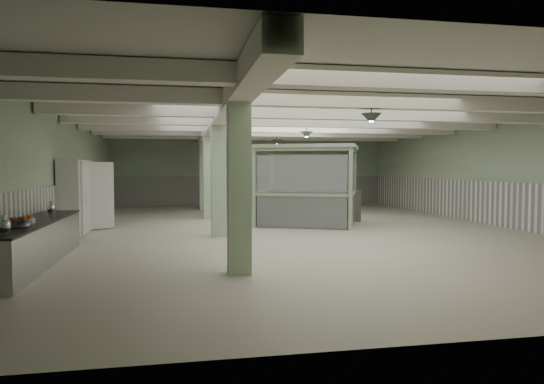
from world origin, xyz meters
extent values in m
plane|color=beige|center=(0.00, 0.00, 0.00)|extent=(20.00, 20.00, 0.00)
cube|color=beige|center=(0.00, 0.00, 3.60)|extent=(14.00, 20.00, 0.02)
cube|color=#A0B893|center=(0.00, 10.00, 1.80)|extent=(14.00, 0.02, 3.60)
cube|color=#A0B893|center=(0.00, -10.00, 1.80)|extent=(14.00, 0.02, 3.60)
cube|color=#A0B893|center=(-7.00, 0.00, 1.80)|extent=(0.02, 20.00, 3.60)
cube|color=#A0B893|center=(7.00, 0.00, 1.80)|extent=(0.02, 20.00, 3.60)
cube|color=white|center=(-6.97, 0.00, 0.75)|extent=(0.05, 19.90, 1.50)
cube|color=white|center=(6.97, 0.00, 0.75)|extent=(0.05, 19.90, 1.50)
cube|color=white|center=(0.00, 9.97, 0.75)|extent=(13.90, 0.05, 1.50)
cube|color=silver|center=(-2.50, 0.00, 3.38)|extent=(0.45, 19.90, 0.40)
cube|color=silver|center=(0.00, -7.50, 3.42)|extent=(13.90, 0.35, 0.32)
cube|color=silver|center=(0.00, -5.00, 3.42)|extent=(13.90, 0.35, 0.32)
cube|color=silver|center=(0.00, -2.50, 3.42)|extent=(13.90, 0.35, 0.32)
cube|color=silver|center=(0.00, 0.00, 3.42)|extent=(13.90, 0.35, 0.32)
cube|color=silver|center=(0.00, 2.50, 3.42)|extent=(13.90, 0.35, 0.32)
cube|color=silver|center=(0.00, 5.00, 3.42)|extent=(13.90, 0.35, 0.32)
cube|color=silver|center=(0.00, 7.50, 3.42)|extent=(13.90, 0.35, 0.32)
cube|color=#B0CDA5|center=(-2.50, -6.00, 1.80)|extent=(0.42, 0.42, 3.60)
cube|color=#B0CDA5|center=(-2.50, -1.00, 1.80)|extent=(0.42, 0.42, 3.60)
cube|color=#B0CDA5|center=(-2.50, 4.00, 1.80)|extent=(0.42, 0.42, 3.60)
cube|color=#B0CDA5|center=(-2.50, 8.00, 1.80)|extent=(0.42, 0.42, 3.60)
cone|color=#2D3C30|center=(0.50, -5.00, 3.05)|extent=(0.44, 0.44, 0.22)
cone|color=#2D3C30|center=(0.50, 0.50, 3.05)|extent=(0.44, 0.44, 0.22)
cone|color=#2D3C30|center=(0.50, 5.50, 3.05)|extent=(0.44, 0.44, 0.22)
cube|color=#B4B5B9|center=(-6.54, -4.50, 0.44)|extent=(0.83, 4.95, 0.88)
cube|color=black|center=(-6.54, -4.50, 0.89)|extent=(0.87, 4.99, 0.04)
cylinder|color=#B2B2B7|center=(-6.49, -4.90, 0.95)|extent=(0.28, 0.28, 0.10)
cube|color=silver|center=(-6.65, 0.40, 1.11)|extent=(0.60, 2.41, 2.21)
cube|color=silver|center=(-6.32, -0.16, 1.11)|extent=(0.06, 0.90, 2.11)
cube|color=silver|center=(-6.20, 1.05, 1.11)|extent=(0.73, 0.62, 2.11)
cube|color=silver|center=(-6.28, -0.16, 1.11)|extent=(0.02, 0.05, 0.30)
cube|color=silver|center=(-6.28, 0.95, 1.11)|extent=(0.02, 0.05, 0.30)
cube|color=gray|center=(-1.19, 0.81, 1.31)|extent=(0.16, 0.16, 2.62)
cube|color=gray|center=(-0.17, 3.22, 1.31)|extent=(0.16, 0.16, 2.62)
cube|color=gray|center=(1.70, -0.42, 1.31)|extent=(0.16, 0.16, 2.62)
cube|color=gray|center=(2.73, 1.99, 1.31)|extent=(0.16, 0.16, 2.62)
cube|color=gray|center=(0.77, 1.40, 2.68)|extent=(4.25, 3.97, 0.12)
cube|color=silver|center=(0.25, 0.20, 0.55)|extent=(2.74, 1.21, 1.05)
cube|color=silver|center=(0.25, 0.20, 1.78)|extent=(2.74, 1.21, 1.22)
cube|color=silver|center=(1.28, 2.61, 0.55)|extent=(2.74, 1.21, 1.05)
cube|color=silver|center=(1.28, 2.61, 1.78)|extent=(2.74, 1.21, 1.22)
cube|color=silver|center=(-0.68, 2.02, 0.55)|extent=(1.00, 2.25, 1.05)
cube|color=silver|center=(-0.68, 2.02, 1.78)|extent=(1.00, 2.25, 1.22)
cube|color=silver|center=(2.21, 0.79, 0.55)|extent=(1.00, 2.25, 1.05)
cube|color=silver|center=(2.21, 0.79, 1.78)|extent=(1.00, 2.25, 1.22)
cube|color=#545849|center=(2.71, 1.97, 0.57)|extent=(0.40, 0.55, 1.14)
camera|label=1|loc=(-3.56, -14.96, 2.01)|focal=32.00mm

